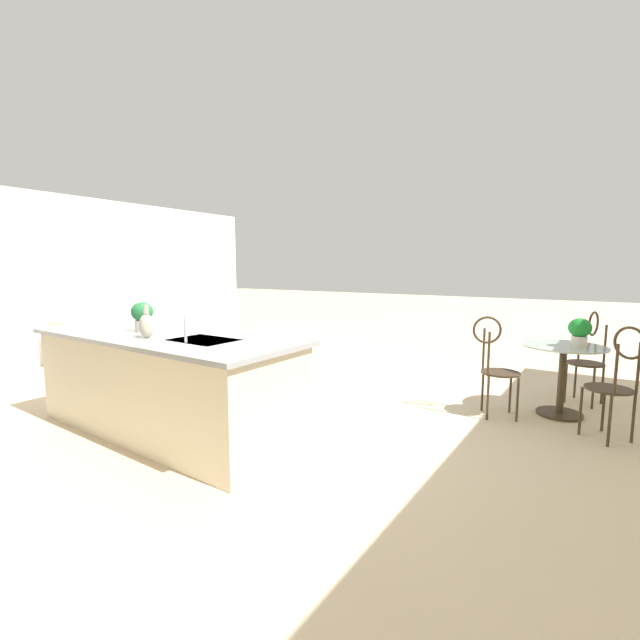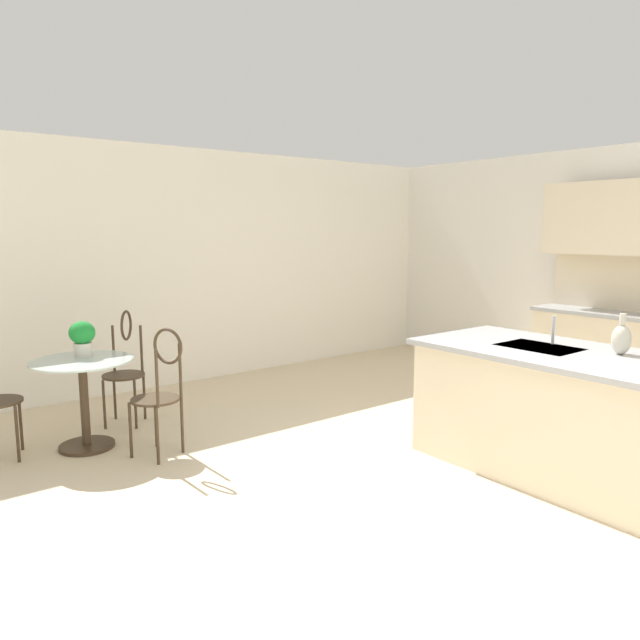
% 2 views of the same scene
% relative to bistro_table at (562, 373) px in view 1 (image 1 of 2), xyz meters
% --- Properties ---
extents(ground_plane, '(40.00, 40.00, 0.00)m').
position_rel_bistro_table_xyz_m(ground_plane, '(2.73, 1.72, -0.45)').
color(ground_plane, beige).
extents(wall_right, '(0.12, 7.80, 2.70)m').
position_rel_bistro_table_xyz_m(wall_right, '(6.99, 1.72, 0.90)').
color(wall_right, silver).
rests_on(wall_right, ground).
extents(kitchen_island, '(2.80, 1.06, 0.92)m').
position_rel_bistro_table_xyz_m(kitchen_island, '(3.03, 2.57, 0.02)').
color(kitchen_island, beige).
rests_on(kitchen_island, ground).
extents(bistro_table, '(0.80, 0.80, 0.74)m').
position_rel_bistro_table_xyz_m(bistro_table, '(0.00, 0.00, 0.00)').
color(bistro_table, '#3D2D1E').
rests_on(bistro_table, ground).
extents(chair_near_window, '(0.53, 0.53, 1.04)m').
position_rel_bistro_table_xyz_m(chair_near_window, '(-0.45, 0.51, 0.13)').
color(chair_near_window, '#3D2D1E').
rests_on(chair_near_window, ground).
extents(chair_by_island, '(0.47, 0.52, 1.04)m').
position_rel_bistro_table_xyz_m(chair_by_island, '(-0.20, -0.66, 0.13)').
color(chair_by_island, '#3D2D1E').
rests_on(chair_by_island, ground).
extents(chair_toward_desk, '(0.52, 0.50, 1.04)m').
position_rel_bistro_table_xyz_m(chair_toward_desk, '(0.57, 0.41, 0.13)').
color(chair_toward_desk, '#3D2D1E').
rests_on(chair_toward_desk, ground).
extents(sink_faucet, '(0.02, 0.02, 0.22)m').
position_rel_bistro_table_xyz_m(sink_faucet, '(2.48, 2.75, 0.58)').
color(sink_faucet, '#B2B5BA').
rests_on(sink_faucet, kitchen_island).
extents(writing_desk, '(0.60, 1.20, 0.74)m').
position_rel_bistro_table_xyz_m(writing_desk, '(6.38, 1.46, 0.06)').
color(writing_desk, white).
rests_on(writing_desk, ground).
extents(potted_plant_on_table, '(0.21, 0.21, 0.29)m').
position_rel_bistro_table_xyz_m(potted_plant_on_table, '(-0.13, 0.05, 0.46)').
color(potted_plant_on_table, beige).
rests_on(potted_plant_on_table, bistro_table).
extents(potted_plant_counter_near, '(0.20, 0.20, 0.28)m').
position_rel_bistro_table_xyz_m(potted_plant_counter_near, '(3.33, 2.59, 0.64)').
color(potted_plant_counter_near, beige).
rests_on(potted_plant_counter_near, kitchen_island).
extents(vase_on_counter, '(0.13, 0.13, 0.29)m').
position_rel_bistro_table_xyz_m(vase_on_counter, '(2.98, 2.77, 0.58)').
color(vase_on_counter, '#BCB29E').
rests_on(vase_on_counter, kitchen_island).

